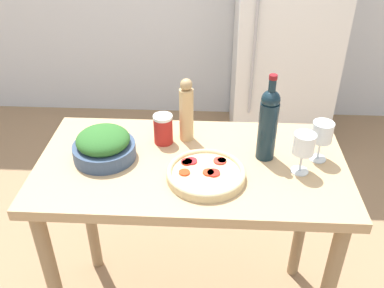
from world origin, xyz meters
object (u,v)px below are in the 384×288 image
(wine_glass_near, at_px, (304,146))
(homemade_pizza, at_px, (206,174))
(wine_glass_far, at_px, (322,134))
(salt_canister, at_px, (163,129))
(pepper_mill, at_px, (186,111))
(refrigerator, at_px, (286,27))
(salad_bowl, at_px, (104,145))
(wine_bottle, at_px, (268,123))

(wine_glass_near, bearing_deg, homemade_pizza, -170.63)
(wine_glass_far, bearing_deg, salt_canister, 171.65)
(salt_canister, bearing_deg, pepper_mill, 19.13)
(refrigerator, bearing_deg, homemade_pizza, -106.35)
(pepper_mill, bearing_deg, salt_canister, -160.87)
(refrigerator, height_order, wine_glass_far, refrigerator)
(wine_glass_far, xyz_separation_m, salad_bowl, (-0.81, -0.03, -0.06))
(pepper_mill, bearing_deg, wine_bottle, -20.39)
(salt_canister, bearing_deg, homemade_pizza, -52.15)
(salt_canister, bearing_deg, salad_bowl, -150.61)
(wine_bottle, distance_m, wine_glass_far, 0.20)
(salad_bowl, bearing_deg, salt_canister, 29.39)
(wine_bottle, height_order, salad_bowl, wine_bottle)
(wine_glass_near, distance_m, salt_canister, 0.55)
(salad_bowl, height_order, salt_canister, same)
(wine_glass_near, relative_size, homemade_pizza, 0.56)
(salad_bowl, xyz_separation_m, salt_canister, (0.21, 0.12, 0.01))
(refrigerator, relative_size, wine_glass_near, 11.00)
(wine_glass_near, bearing_deg, salt_canister, 161.75)
(wine_bottle, height_order, salt_canister, wine_bottle)
(wine_glass_near, xyz_separation_m, pepper_mill, (-0.43, 0.20, 0.02))
(homemade_pizza, bearing_deg, refrigerator, 73.65)
(refrigerator, relative_size, salad_bowl, 7.38)
(refrigerator, bearing_deg, pepper_mill, -111.94)
(wine_glass_near, bearing_deg, wine_glass_far, 46.00)
(wine_glass_far, relative_size, salad_bowl, 0.67)
(wine_glass_near, bearing_deg, pepper_mill, 154.65)
(homemade_pizza, xyz_separation_m, salt_canister, (-0.18, 0.23, 0.04))
(wine_glass_far, bearing_deg, wine_bottle, 178.54)
(wine_glass_far, bearing_deg, wine_glass_near, -134.00)
(refrigerator, distance_m, wine_glass_near, 1.70)
(wine_glass_far, distance_m, homemade_pizza, 0.46)
(salad_bowl, bearing_deg, homemade_pizza, -15.46)
(refrigerator, bearing_deg, salt_canister, -114.45)
(wine_glass_near, height_order, wine_glass_far, same)
(wine_glass_near, height_order, homemade_pizza, wine_glass_near)
(wine_bottle, relative_size, wine_glass_near, 2.13)
(pepper_mill, bearing_deg, homemade_pizza, -71.69)
(refrigerator, xyz_separation_m, salt_canister, (-0.69, -1.51, 0.06))
(wine_glass_near, relative_size, pepper_mill, 0.60)
(refrigerator, xyz_separation_m, wine_glass_far, (-0.09, -1.60, 0.12))
(wine_bottle, xyz_separation_m, wine_glass_far, (0.20, -0.01, -0.04))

